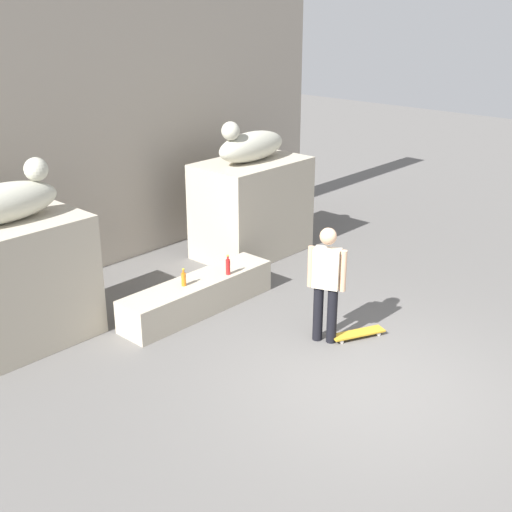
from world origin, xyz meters
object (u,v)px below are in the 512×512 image
Objects in this scene: statue_reclining_left at (3,201)px; skateboard at (358,333)px; bottle_red at (228,266)px; bottle_orange at (184,279)px; statue_reclining_right at (250,146)px; skater at (326,280)px.

statue_reclining_left is 1.99× the size of skateboard.
bottle_orange is at bearing 166.53° from bottle_red.
skateboard is at bearing 64.98° from statue_reclining_right.
skater is 2.19m from bottle_orange.
bottle_orange is at bearing 0.20° from skater.
skater is at bearing -12.36° from skateboard.
skater is at bearing -45.94° from statue_reclining_left.
skater is 6.14× the size of bottle_orange.
statue_reclining_left is 5.08× the size of bottle_red.
skater is at bearing -67.96° from bottle_orange.
statue_reclining_right is 0.97× the size of skater.
statue_reclining_left is 5.92× the size of bottle_orange.
skateboard is at bearing -149.20° from skater.
skateboard is at bearing -77.93° from bottle_red.
bottle_orange is (-0.75, 0.18, -0.02)m from bottle_red.
statue_reclining_right is 3.20m from bottle_orange.
statue_reclining_left is 2.74m from bottle_orange.
bottle_orange is at bearing -26.82° from statue_reclining_left.
skater is (-1.82, -3.11, -1.12)m from statue_reclining_right.
skater is 2.06× the size of skateboard.
statue_reclining_left and statue_reclining_right have the same top height.
bottle_orange reaches higher than skateboard.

